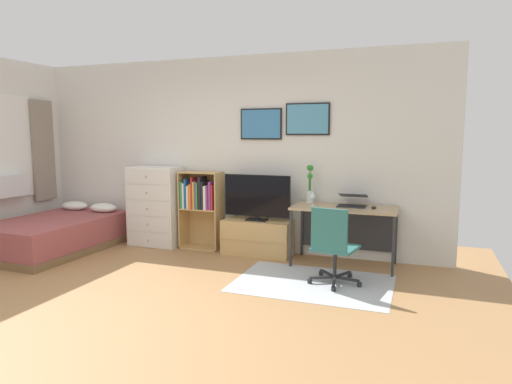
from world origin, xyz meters
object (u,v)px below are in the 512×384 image
(television, at_px, (257,198))
(desk, at_px, (345,216))
(bamboo_vase, at_px, (310,185))
(wine_glass, at_px, (312,195))
(tv_stand, at_px, (257,237))
(office_chair, at_px, (332,244))
(dresser, at_px, (156,206))
(bookshelf, at_px, (200,202))
(bed, at_px, (56,234))
(laptop, at_px, (352,201))
(computer_mouse, at_px, (374,207))

(television, distance_m, desk, 1.20)
(bamboo_vase, distance_m, wine_glass, 0.27)
(desk, bearing_deg, tv_stand, 178.66)
(office_chair, bearing_deg, dresser, 172.11)
(bookshelf, distance_m, television, 0.89)
(desk, bearing_deg, bed, -169.47)
(desk, distance_m, office_chair, 0.90)
(bookshelf, relative_size, television, 1.19)
(television, bearing_deg, bamboo_vase, 9.24)
(dresser, height_order, desk, dresser)
(laptop, distance_m, computer_mouse, 0.30)
(tv_stand, bearing_deg, dresser, -179.46)
(bed, relative_size, office_chair, 2.26)
(television, bearing_deg, dresser, 179.73)
(bed, height_order, bamboo_vase, bamboo_vase)
(dresser, distance_m, television, 1.60)
(tv_stand, distance_m, bamboo_vase, 1.02)
(office_chair, distance_m, laptop, 0.98)
(tv_stand, relative_size, bamboo_vase, 1.90)
(bed, relative_size, tv_stand, 2.06)
(dresser, height_order, bamboo_vase, bamboo_vase)
(desk, relative_size, wine_glass, 7.07)
(tv_stand, relative_size, office_chair, 1.09)
(bamboo_vase, bearing_deg, bookshelf, -178.25)
(dresser, bearing_deg, bamboo_vase, 2.66)
(dresser, relative_size, bookshelf, 1.05)
(bed, bearing_deg, tv_stand, 16.03)
(bed, distance_m, wine_glass, 3.66)
(dresser, bearing_deg, bed, -147.55)
(desk, relative_size, office_chair, 1.48)
(television, bearing_deg, bed, -165.02)
(computer_mouse, bearing_deg, bookshelf, 176.08)
(bookshelf, height_order, laptop, bookshelf)
(tv_stand, distance_m, wine_glass, 1.02)
(dresser, bearing_deg, office_chair, -17.90)
(dresser, relative_size, computer_mouse, 11.14)
(bookshelf, relative_size, bamboo_vase, 2.22)
(office_chair, height_order, bamboo_vase, bamboo_vase)
(bed, distance_m, laptop, 4.13)
(dresser, relative_size, television, 1.25)
(laptop, bearing_deg, wine_glass, -162.19)
(tv_stand, height_order, bamboo_vase, bamboo_vase)
(bookshelf, bearing_deg, wine_glass, -6.53)
(bookshelf, distance_m, computer_mouse, 2.42)
(desk, height_order, bamboo_vase, bamboo_vase)
(desk, distance_m, wine_glass, 0.49)
(bookshelf, bearing_deg, bed, -156.83)
(laptop, bearing_deg, bookshelf, 179.17)
(desk, height_order, wine_glass, wine_glass)
(office_chair, bearing_deg, desk, 100.36)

